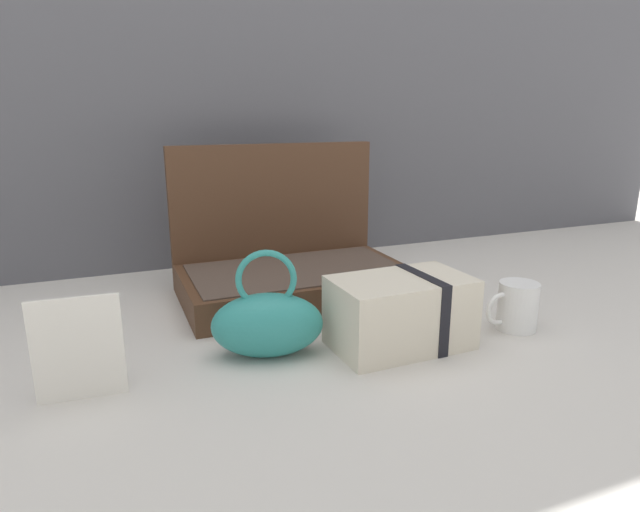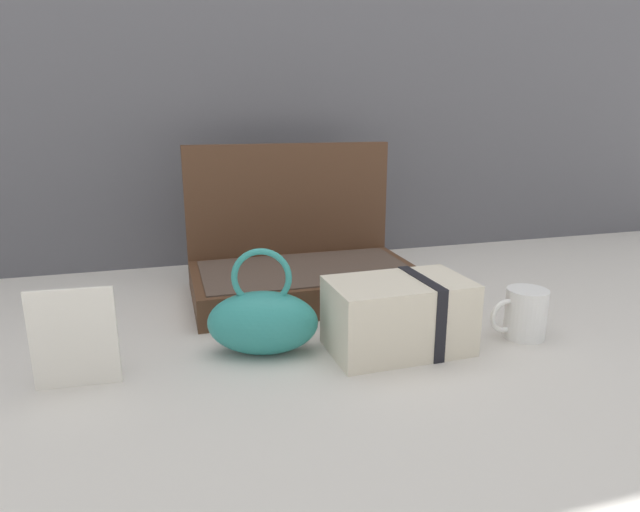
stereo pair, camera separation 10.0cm
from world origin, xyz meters
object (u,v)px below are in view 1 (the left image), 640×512
teal_pouch_handbag (267,323)px  coffee_mug (517,306)px  cream_toiletry_bag (402,312)px  info_card_left (78,349)px  open_suitcase (290,263)px

teal_pouch_handbag → coffee_mug: size_ratio=1.86×
cream_toiletry_bag → coffee_mug: cream_toiletry_bag is taller
info_card_left → cream_toiletry_bag: bearing=1.9°
open_suitcase → coffee_mug: bearing=-47.9°
cream_toiletry_bag → open_suitcase: bearing=104.4°
cream_toiletry_bag → info_card_left: (-0.54, 0.01, 0.02)m
teal_pouch_handbag → open_suitcase: bearing=64.4°
open_suitcase → teal_pouch_handbag: (-0.15, -0.31, -0.01)m
open_suitcase → teal_pouch_handbag: 0.34m
open_suitcase → coffee_mug: 0.51m
cream_toiletry_bag → coffee_mug: size_ratio=2.19×
open_suitcase → info_card_left: bearing=-142.4°
coffee_mug → info_card_left: size_ratio=0.72×
cream_toiletry_bag → info_card_left: size_ratio=1.57×
open_suitcase → info_card_left: size_ratio=3.19×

